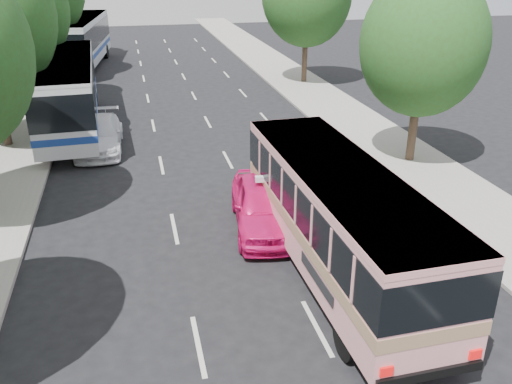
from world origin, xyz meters
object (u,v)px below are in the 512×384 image
object	(u,v)px
tour_coach_front	(67,88)
tour_coach_rear	(81,38)
white_pickup	(99,135)
pink_bus	(339,211)
pink_taxi	(264,205)

from	to	relation	value
tour_coach_front	tour_coach_rear	xyz separation A→B (m)	(-0.34, 17.14, 0.10)
tour_coach_rear	tour_coach_front	bearing A→B (deg)	-82.87
tour_coach_front	white_pickup	bearing A→B (deg)	-69.66
pink_bus	pink_taxi	bearing A→B (deg)	111.13
pink_bus	pink_taxi	distance (m)	3.60
tour_coach_front	pink_taxi	bearing A→B (deg)	-63.82
tour_coach_rear	pink_taxi	bearing A→B (deg)	-70.27
white_pickup	tour_coach_rear	world-z (taller)	tour_coach_rear
pink_taxi	pink_bus	bearing A→B (deg)	-60.45
pink_bus	pink_taxi	size ratio (longest dim) A/B	2.05
white_pickup	tour_coach_rear	xyz separation A→B (m)	(-1.80, 20.59, 1.56)
pink_bus	tour_coach_front	distance (m)	17.88
white_pickup	tour_coach_rear	distance (m)	20.73
pink_bus	tour_coach_rear	xyz separation A→B (m)	(-8.61, 33.00, 0.33)
pink_bus	tour_coach_rear	size ratio (longest dim) A/B	0.77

